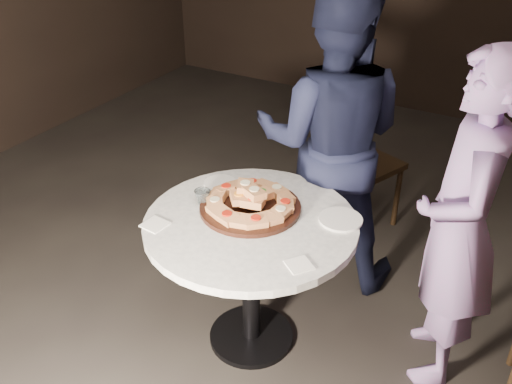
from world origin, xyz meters
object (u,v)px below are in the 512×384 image
Objects in this scene: serving_board at (250,207)px; chair_far at (352,159)px; focaccia_pile at (250,200)px; diner_navy at (330,140)px; water_glass at (203,197)px; table at (251,245)px; diner_teal at (459,227)px.

chair_far reaches higher than serving_board.
focaccia_pile is 0.25× the size of diner_navy.
chair_far is (0.32, 1.24, -0.26)m from water_glass.
focaccia_pile reaches higher than table.
chair_far is at bearing 85.47° from serving_board.
diner_teal is (1.16, 0.32, 0.03)m from water_glass.
diner_teal reaches higher than serving_board.
focaccia_pile reaches higher than water_glass.
serving_board is 0.69m from diner_navy.
chair_far reaches higher than table.
water_glass reaches higher than serving_board.
serving_board is at bearing -92.19° from diner_teal.
water_glass is 0.05× the size of diner_teal.
chair_far is at bearing -154.56° from diner_teal.
water_glass is at bearing 46.87° from diner_navy.
diner_navy is at bearing 79.11° from serving_board.
water_glass is 0.05× the size of diner_navy.
water_glass is 1.21m from diner_teal.
diner_navy is 0.91m from diner_teal.
table is 0.80m from diner_navy.
diner_teal is (0.84, -0.92, 0.29)m from chair_far.
diner_navy is at bearing 84.12° from table.
chair_far is at bearing 85.47° from focaccia_pile.
chair_far is (0.09, 1.17, -0.28)m from focaccia_pile.
focaccia_pile is 1.20m from chair_far.
focaccia_pile is 5.50× the size of water_glass.
table is at bearing 66.99° from diner_navy.
chair_far is 0.52× the size of diner_navy.
focaccia_pile is at bearing 109.21° from serving_board.
focaccia_pile is at bearing 121.71° from table.
water_glass is at bearing 177.55° from table.
serving_board is 0.30× the size of diner_teal.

